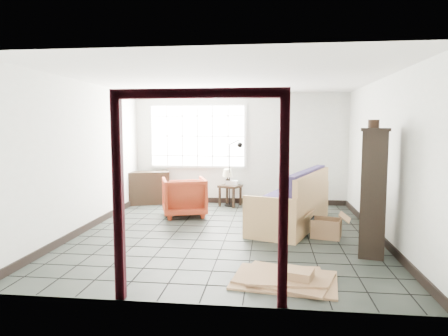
# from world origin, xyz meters

# --- Properties ---
(ground) EXTENTS (5.50, 5.50, 0.00)m
(ground) POSITION_xyz_m (0.00, 0.00, 0.00)
(ground) COLOR black
(ground) RESTS_ON ground
(room_shell) EXTENTS (5.02, 5.52, 2.61)m
(room_shell) POSITION_xyz_m (0.00, 0.03, 1.68)
(room_shell) COLOR silver
(room_shell) RESTS_ON ground
(window_panel) EXTENTS (2.32, 0.08, 1.52)m
(window_panel) POSITION_xyz_m (-1.00, 2.70, 1.60)
(window_panel) COLOR silver
(window_panel) RESTS_ON ground
(doorway_trim) EXTENTS (1.80, 0.08, 2.20)m
(doorway_trim) POSITION_xyz_m (0.00, -2.70, 1.38)
(doorway_trim) COLOR #330B12
(doorway_trim) RESTS_ON ground
(futon_sofa) EXTENTS (1.63, 2.53, 1.05)m
(futon_sofa) POSITION_xyz_m (1.17, 0.67, 0.38)
(futon_sofa) COLOR #A27F49
(futon_sofa) RESTS_ON ground
(armchair) EXTENTS (1.05, 1.02, 0.87)m
(armchair) POSITION_xyz_m (-1.02, 1.27, 0.44)
(armchair) COLOR maroon
(armchair) RESTS_ON ground
(side_table) EXTENTS (0.58, 0.58, 0.49)m
(side_table) POSITION_xyz_m (-0.19, 2.40, 0.40)
(side_table) COLOR black
(side_table) RESTS_ON ground
(table_lamp) EXTENTS (0.29, 0.29, 0.36)m
(table_lamp) POSITION_xyz_m (-0.26, 2.47, 0.74)
(table_lamp) COLOR black
(table_lamp) RESTS_ON side_table
(projector) EXTENTS (0.29, 0.24, 0.10)m
(projector) POSITION_xyz_m (-0.15, 2.47, 0.54)
(projector) COLOR silver
(projector) RESTS_ON side_table
(floor_lamp) EXTENTS (0.46, 0.29, 1.54)m
(floor_lamp) POSITION_xyz_m (-0.09, 2.39, 0.82)
(floor_lamp) COLOR black
(floor_lamp) RESTS_ON ground
(console_shelf) EXTENTS (1.06, 0.70, 0.77)m
(console_shelf) POSITION_xyz_m (-2.15, 2.40, 0.38)
(console_shelf) COLOR black
(console_shelf) RESTS_ON ground
(tall_shelf) EXTENTS (0.48, 0.56, 1.81)m
(tall_shelf) POSITION_xyz_m (2.15, -0.92, 0.92)
(tall_shelf) COLOR black
(tall_shelf) RESTS_ON ground
(pot) EXTENTS (0.20, 0.20, 0.11)m
(pot) POSITION_xyz_m (2.14, -0.87, 1.86)
(pot) COLOR black
(pot) RESTS_ON tall_shelf
(open_box) EXTENTS (0.82, 0.55, 0.43)m
(open_box) POSITION_xyz_m (1.65, -0.03, 0.16)
(open_box) COLOR olive
(open_box) RESTS_ON ground
(cardboard_pile) EXTENTS (1.32, 1.09, 0.18)m
(cardboard_pile) POSITION_xyz_m (0.92, -2.03, 0.05)
(cardboard_pile) COLOR olive
(cardboard_pile) RESTS_ON ground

